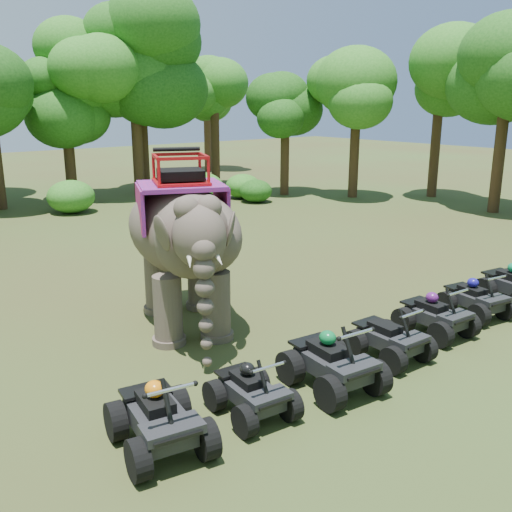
{
  "coord_description": "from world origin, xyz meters",
  "views": [
    {
      "loc": [
        -7.77,
        -8.46,
        5.29
      ],
      "look_at": [
        0.0,
        1.2,
        1.9
      ],
      "focal_mm": 40.0,
      "sensor_mm": 36.0,
      "label": 1
    }
  ],
  "objects": [
    {
      "name": "tree_7",
      "position": [
        18.53,
        5.69,
        3.99
      ],
      "size": [
        5.58,
        5.58,
        7.98
      ],
      "primitive_type": null,
      "color": "#195114",
      "rests_on": "ground"
    },
    {
      "name": "tree_3",
      "position": [
        12.53,
        20.75,
        3.78
      ],
      "size": [
        5.29,
        5.29,
        7.56
      ],
      "primitive_type": null,
      "color": "#195114",
      "rests_on": "ground"
    },
    {
      "name": "tree_1",
      "position": [
        4.19,
        23.05,
        3.38
      ],
      "size": [
        4.73,
        4.73,
        6.76
      ],
      "primitive_type": null,
      "color": "#195114",
      "rests_on": "ground"
    },
    {
      "name": "ground",
      "position": [
        0.0,
        0.0,
        0.0
      ],
      "size": [
        110.0,
        110.0,
        0.0
      ],
      "primitive_type": "plane",
      "color": "#47381E",
      "rests_on": "ground"
    },
    {
      "name": "atv_1",
      "position": [
        -2.28,
        -1.51,
        0.57
      ],
      "size": [
        1.27,
        1.65,
        1.14
      ],
      "primitive_type": null,
      "rotation": [
        0.0,
        0.0,
        -0.1
      ],
      "color": "black",
      "rests_on": "ground"
    },
    {
      "name": "atv_5",
      "position": [
        5.06,
        -1.37,
        0.6
      ],
      "size": [
        1.43,
        1.78,
        1.19
      ],
      "primitive_type": null,
      "rotation": [
        0.0,
        0.0,
        -0.17
      ],
      "color": "black",
      "rests_on": "ground"
    },
    {
      "name": "atv_0",
      "position": [
        -4.01,
        -1.38,
        0.67
      ],
      "size": [
        1.61,
        2.0,
        1.34
      ],
      "primitive_type": null,
      "rotation": [
        0.0,
        0.0,
        -0.17
      ],
      "color": "black",
      "rests_on": "ground"
    },
    {
      "name": "tree_5",
      "position": [
        16.58,
        13.08,
        3.79
      ],
      "size": [
        5.3,
        5.3,
        7.58
      ],
      "primitive_type": null,
      "color": "#195114",
      "rests_on": "ground"
    },
    {
      "name": "elephant",
      "position": [
        -0.94,
        2.76,
        2.1
      ],
      "size": [
        3.99,
        5.46,
        4.2
      ],
      "primitive_type": null,
      "rotation": [
        0.0,
        0.0,
        -0.4
      ],
      "color": "brown",
      "rests_on": "ground"
    },
    {
      "name": "atv_3",
      "position": [
        1.39,
        -1.57,
        0.6
      ],
      "size": [
        1.25,
        1.67,
        1.2
      ],
      "primitive_type": null,
      "rotation": [
        0.0,
        0.0,
        -0.04
      ],
      "color": "black",
      "rests_on": "ground"
    },
    {
      "name": "tree_4",
      "position": [
        14.14,
        16.14,
        3.28
      ],
      "size": [
        4.59,
        4.59,
        6.55
      ],
      "primitive_type": null,
      "color": "#195114",
      "rests_on": "ground"
    },
    {
      "name": "tree_2",
      "position": [
        8.23,
        21.87,
        4.48
      ],
      "size": [
        6.28,
        6.28,
        8.97
      ],
      "primitive_type": null,
      "color": "#195114",
      "rests_on": "ground"
    },
    {
      "name": "tree_36",
      "position": [
        7.4,
        21.04,
        4.84
      ],
      "size": [
        6.77,
        6.77,
        9.67
      ],
      "primitive_type": null,
      "color": "#195114",
      "rests_on": "ground"
    },
    {
      "name": "atv_2",
      "position": [
        -0.51,
        -1.72,
        0.69
      ],
      "size": [
        1.55,
        1.99,
        1.37
      ],
      "primitive_type": null,
      "rotation": [
        0.0,
        0.0,
        -0.11
      ],
      "color": "black",
      "rests_on": "ground"
    },
    {
      "name": "atv_4",
      "position": [
        3.25,
        -1.42,
        0.61
      ],
      "size": [
        1.32,
        1.74,
        1.23
      ],
      "primitive_type": null,
      "rotation": [
        0.0,
        0.0,
        -0.07
      ],
      "color": "black",
      "rests_on": "ground"
    },
    {
      "name": "tree_6",
      "position": [
        20.23,
        10.38,
        3.84
      ],
      "size": [
        5.38,
        5.38,
        7.68
      ],
      "primitive_type": null,
      "color": "#195114",
      "rests_on": "ground"
    },
    {
      "name": "tree_32",
      "position": [
        17.09,
        28.34,
        3.76
      ],
      "size": [
        5.27,
        5.27,
        7.52
      ],
      "primitive_type": null,
      "color": "#195114",
      "rests_on": "ground"
    },
    {
      "name": "tree_38",
      "position": [
        3.92,
        22.24,
        4.74
      ],
      "size": [
        6.64,
        6.64,
        9.48
      ],
      "primitive_type": null,
      "color": "#195114",
      "rests_on": "ground"
    }
  ]
}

